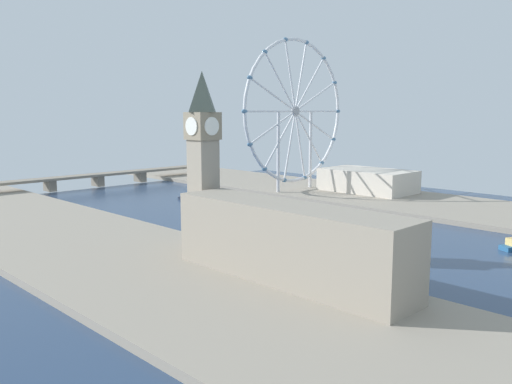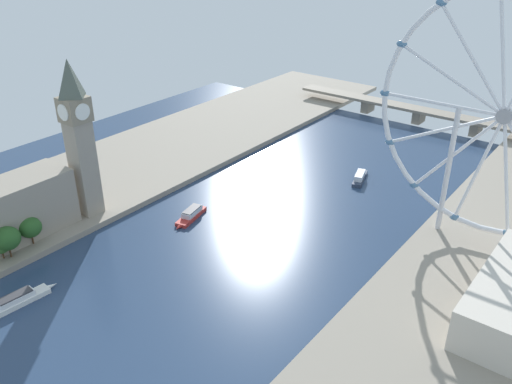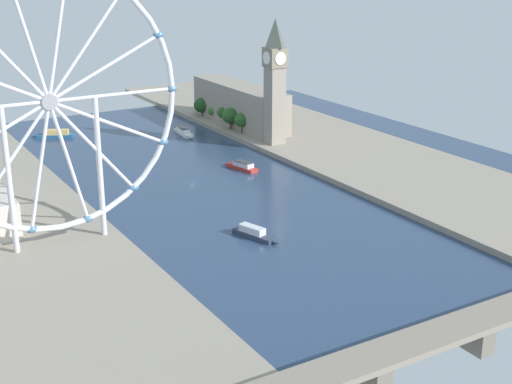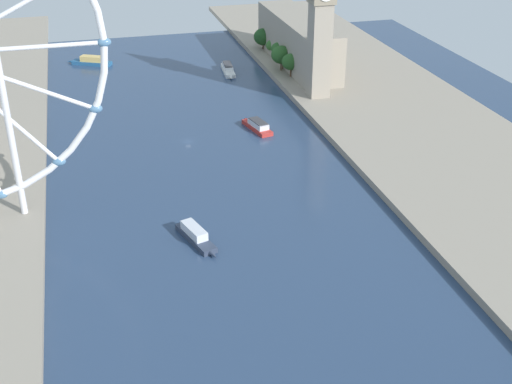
% 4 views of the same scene
% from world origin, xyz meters
% --- Properties ---
extents(ground_plane, '(385.62, 385.62, 0.00)m').
position_xyz_m(ground_plane, '(0.00, 0.00, 0.00)').
color(ground_plane, navy).
extents(riverbank_left, '(90.00, 520.00, 3.00)m').
position_xyz_m(riverbank_left, '(-107.81, 0.00, 1.50)').
color(riverbank_left, gray).
rests_on(riverbank_left, ground_plane).
extents(clock_tower, '(12.73, 12.73, 77.49)m').
position_xyz_m(clock_tower, '(-75.79, -35.70, 43.33)').
color(clock_tower, gray).
rests_on(clock_tower, riverbank_left).
extents(parliament_block, '(22.00, 98.38, 27.54)m').
position_xyz_m(parliament_block, '(-83.28, -92.89, 16.77)').
color(parliament_block, gray).
rests_on(parliament_block, riverbank_left).
extents(tree_row_embankment, '(13.72, 69.68, 14.66)m').
position_xyz_m(tree_row_embankment, '(-71.48, -97.13, 11.25)').
color(tree_row_embankment, '#513823').
rests_on(tree_row_embankment, riverbank_left).
extents(tour_boat_0, '(10.54, 25.04, 4.85)m').
position_xyz_m(tour_boat_0, '(-34.67, -5.61, 1.96)').
color(tour_boat_0, '#B22D28').
rests_on(tour_boat_0, ground_plane).
extents(tour_boat_1, '(11.39, 25.39, 5.06)m').
position_xyz_m(tour_boat_1, '(12.23, 86.32, 2.03)').
color(tour_boat_1, '#2D384C').
rests_on(tour_boat_1, ground_plane).
extents(tour_boat_2, '(7.75, 28.28, 4.99)m').
position_xyz_m(tour_boat_2, '(-41.12, -96.14, 2.01)').
color(tour_boat_2, white).
rests_on(tour_boat_2, ground_plane).
extents(tour_boat_3, '(27.17, 16.87, 5.48)m').
position_xyz_m(tour_boat_3, '(36.41, -132.74, 2.28)').
color(tour_boat_3, '#235684').
rests_on(tour_boat_3, ground_plane).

